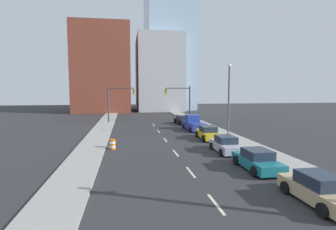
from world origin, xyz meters
TOP-DOWN VIEW (x-y plane):
  - sidewalk_left at (-7.71, 47.71)m, footprint 2.79×95.41m
  - sidewalk_right at (7.71, 47.71)m, footprint 2.79×95.41m
  - lane_stripe_at_9m at (0.00, 9.25)m, footprint 0.16×2.40m
  - lane_stripe_at_14m at (0.00, 14.33)m, footprint 0.16×2.40m
  - lane_stripe_at_20m at (0.00, 19.84)m, footprint 0.16×2.40m
  - lane_stripe_at_26m at (0.00, 26.06)m, footprint 0.16×2.40m
  - lane_stripe_at_32m at (0.00, 32.14)m, footprint 0.16×2.40m
  - lane_stripe_at_39m at (0.00, 38.67)m, footprint 0.16×2.40m
  - building_brick_left at (-10.14, 68.34)m, footprint 14.00×16.00m
  - building_office_center at (4.80, 72.34)m, footprint 12.00×20.00m
  - building_glass_right at (8.37, 76.34)m, footprint 13.00×20.00m
  - traffic_signal_left at (-6.00, 42.45)m, footprint 4.56×0.35m
  - traffic_signal_right at (5.53, 42.45)m, footprint 4.56×0.35m
  - traffic_barrel at (-5.64, 22.27)m, footprint 0.56×0.56m
  - street_lamp at (7.69, 26.76)m, footprint 0.44×0.44m
  - sedan_tan at (5.09, 8.54)m, footprint 2.07×4.46m
  - sedan_teal at (4.78, 14.18)m, footprint 2.20×4.49m
  - sedan_silver at (4.58, 19.58)m, footprint 2.12×4.46m
  - sedan_yellow at (4.92, 25.83)m, footprint 2.17×4.60m
  - pickup_truck_blue at (5.04, 32.81)m, footprint 2.50×5.53m
  - sedan_black at (4.88, 39.42)m, footprint 2.33×4.88m

SIDE VIEW (x-z plane):
  - lane_stripe_at_9m at x=0.00m, z-range 0.00..0.01m
  - lane_stripe_at_14m at x=0.00m, z-range 0.00..0.01m
  - lane_stripe_at_20m at x=0.00m, z-range 0.00..0.01m
  - lane_stripe_at_26m at x=0.00m, z-range 0.00..0.01m
  - lane_stripe_at_32m at x=0.00m, z-range 0.00..0.01m
  - lane_stripe_at_39m at x=0.00m, z-range 0.00..0.01m
  - sidewalk_left at x=-7.71m, z-range 0.00..0.16m
  - sidewalk_right at x=7.71m, z-range 0.00..0.16m
  - traffic_barrel at x=-5.64m, z-range 0.00..0.95m
  - sedan_black at x=4.88m, z-range -0.05..1.35m
  - sedan_teal at x=4.78m, z-range -0.06..1.39m
  - sedan_silver at x=4.58m, z-range -0.07..1.40m
  - sedan_tan at x=5.09m, z-range -0.07..1.43m
  - sedan_yellow at x=4.92m, z-range -0.06..1.44m
  - pickup_truck_blue at x=5.04m, z-range -0.20..1.88m
  - traffic_signal_left at x=-6.00m, z-range 0.95..7.26m
  - traffic_signal_right at x=5.53m, z-range 0.95..7.26m
  - street_lamp at x=7.69m, z-range 0.67..9.32m
  - building_office_center at x=4.80m, z-range 0.00..20.22m
  - building_brick_left at x=-10.14m, z-range 0.00..21.84m
  - building_glass_right at x=8.37m, z-range 0.00..35.50m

